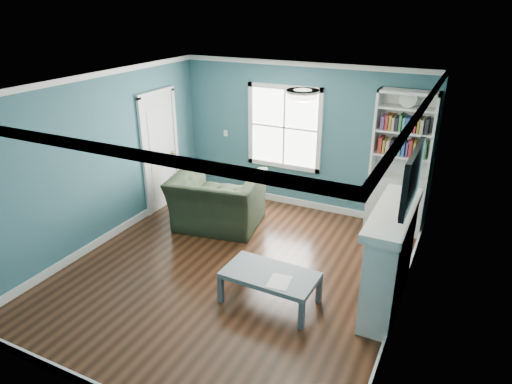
% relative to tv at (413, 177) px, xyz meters
% --- Properties ---
extents(floor, '(5.00, 5.00, 0.00)m').
position_rel_tv_xyz_m(floor, '(-2.20, -0.20, -1.72)').
color(floor, black).
rests_on(floor, ground).
extents(room_walls, '(5.00, 5.00, 5.00)m').
position_rel_tv_xyz_m(room_walls, '(-2.20, -0.20, -0.14)').
color(room_walls, '#31606B').
rests_on(room_walls, ground).
extents(trim, '(4.50, 5.00, 2.60)m').
position_rel_tv_xyz_m(trim, '(-2.20, -0.20, -0.49)').
color(trim, white).
rests_on(trim, ground).
extents(window, '(1.40, 0.06, 1.50)m').
position_rel_tv_xyz_m(window, '(-2.50, 2.29, -0.27)').
color(window, white).
rests_on(window, room_walls).
extents(bookshelf, '(0.90, 0.35, 2.31)m').
position_rel_tv_xyz_m(bookshelf, '(-0.43, 2.10, -0.80)').
color(bookshelf, silver).
rests_on(bookshelf, ground).
extents(fireplace, '(0.44, 1.58, 1.30)m').
position_rel_tv_xyz_m(fireplace, '(-0.12, 0.00, -1.09)').
color(fireplace, black).
rests_on(fireplace, ground).
extents(tv, '(0.06, 1.10, 0.65)m').
position_rel_tv_xyz_m(tv, '(0.00, 0.00, 0.00)').
color(tv, black).
rests_on(tv, fireplace).
extents(door, '(0.12, 0.98, 2.17)m').
position_rel_tv_xyz_m(door, '(-4.42, 1.20, -0.65)').
color(door, silver).
rests_on(door, ground).
extents(ceiling_fixture, '(0.38, 0.38, 0.15)m').
position_rel_tv_xyz_m(ceiling_fixture, '(-1.30, -0.10, 0.82)').
color(ceiling_fixture, white).
rests_on(ceiling_fixture, room_walls).
extents(light_switch, '(0.08, 0.01, 0.12)m').
position_rel_tv_xyz_m(light_switch, '(-3.70, 2.28, -0.52)').
color(light_switch, white).
rests_on(light_switch, room_walls).
extents(recliner, '(1.55, 1.15, 1.23)m').
position_rel_tv_xyz_m(recliner, '(-3.10, 0.90, -1.11)').
color(recliner, black).
rests_on(recliner, ground).
extents(coffee_table, '(1.18, 0.67, 0.42)m').
position_rel_tv_xyz_m(coffee_table, '(-1.44, -0.62, -1.36)').
color(coffee_table, '#485056').
rests_on(coffee_table, ground).
extents(paper_sheet, '(0.29, 0.35, 0.00)m').
position_rel_tv_xyz_m(paper_sheet, '(-1.26, -0.74, -1.30)').
color(paper_sheet, white).
rests_on(paper_sheet, coffee_table).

